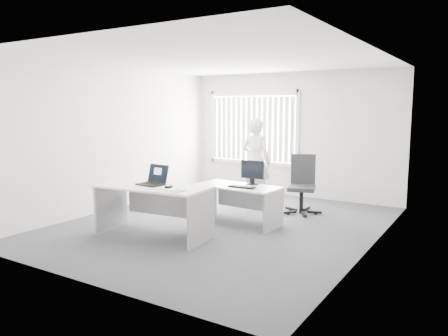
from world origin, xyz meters
The scene contains 18 objects.
ground centered at (0.00, 0.00, 0.00)m, with size 6.00×6.00×0.00m, color #55555D.
wall_back centered at (0.00, 3.00, 1.40)m, with size 5.00×0.02×2.80m, color silver.
wall_front centered at (0.00, -3.00, 1.40)m, with size 5.00×0.02×2.80m, color silver.
wall_left centered at (-2.50, 0.00, 1.40)m, with size 0.02×6.00×2.80m, color silver.
wall_right centered at (2.50, 0.00, 1.40)m, with size 0.02×6.00×2.80m, color silver.
ceiling centered at (0.00, 0.00, 2.80)m, with size 5.00×6.00×0.02m, color silver.
window centered at (-1.00, 2.96, 1.55)m, with size 2.32×0.06×1.76m, color silver.
blinds centered at (-1.00, 2.90, 1.52)m, with size 2.20×0.10×1.50m, color silver, non-canonical shape.
desk_near centered at (-0.56, -1.14, 0.58)m, with size 1.84×0.99×0.81m.
desk_far centered at (0.18, 0.23, 0.48)m, with size 1.52×0.79×0.67m.
office_chair centered at (0.84, 1.54, 0.35)m, with size 0.79×0.79×1.13m.
person centered at (-0.27, 1.77, 0.90)m, with size 0.66×0.43×1.81m, color white.
laptop centered at (-0.63, -1.13, 0.97)m, with size 0.40×0.36×0.31m, color black, non-canonical shape.
paper_sheet centered at (-0.22, -1.16, 0.81)m, with size 0.28×0.20×0.00m, color white.
mouse centered at (-0.23, -1.17, 0.83)m, with size 0.07×0.12×0.05m, color silver, non-canonical shape.
booklet centered at (0.06, -1.33, 0.81)m, with size 0.15×0.21×0.01m, color white.
keyboard centered at (0.34, 0.08, 0.68)m, with size 0.47×0.16×0.02m, color black.
monitor centered at (0.35, 0.44, 0.89)m, with size 0.43×0.13×0.43m, color black, non-canonical shape.
Camera 1 is at (3.92, -6.25, 2.02)m, focal length 35.00 mm.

